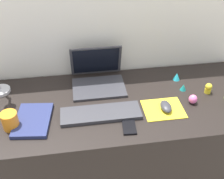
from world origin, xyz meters
TOP-DOWN VIEW (x-y plane):
  - back_wall at (0.00, 0.35)m, footprint 2.78×0.05m
  - desk at (0.00, 0.00)m, footprint 1.58×0.62m
  - laptop at (-0.09, 0.19)m, footprint 0.30×0.26m
  - keyboard at (-0.11, -0.09)m, footprint 0.41×0.13m
  - mousepad at (0.22, -0.09)m, footprint 0.21×0.17m
  - mouse at (0.23, -0.10)m, footprint 0.06×0.10m
  - cell_phone at (0.02, -0.19)m, footprint 0.07×0.13m
  - notebook_pad at (-0.45, -0.09)m, footprint 0.20×0.26m
  - coffee_mug at (-0.55, -0.11)m, footprint 0.08×0.08m
  - toy_figurine_yellow at (0.51, 0.01)m, footprint 0.04×0.04m
  - toy_figurine_pink at (0.39, -0.06)m, footprint 0.05×0.05m
  - toy_figurine_cyan at (0.38, 0.16)m, footprint 0.04×0.04m
  - toy_figurine_teal at (0.38, 0.05)m, footprint 0.03×0.03m

SIDE VIEW (x-z plane):
  - desk at x=0.00m, z-range 0.00..0.74m
  - back_wall at x=0.00m, z-range 0.00..1.41m
  - mousepad at x=0.22m, z-range 0.74..0.74m
  - cell_phone at x=0.02m, z-range 0.74..0.75m
  - keyboard at x=-0.11m, z-range 0.74..0.76m
  - notebook_pad at x=-0.45m, z-range 0.74..0.76m
  - toy_figurine_teal at x=0.38m, z-range 0.74..0.78m
  - mouse at x=0.23m, z-range 0.74..0.78m
  - toy_figurine_cyan at x=0.38m, z-range 0.74..0.79m
  - toy_figurine_pink at x=0.39m, z-range 0.74..0.79m
  - toy_figurine_yellow at x=0.51m, z-range 0.74..0.80m
  - coffee_mug at x=-0.55m, z-range 0.74..0.83m
  - laptop at x=-0.09m, z-range 0.69..0.90m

